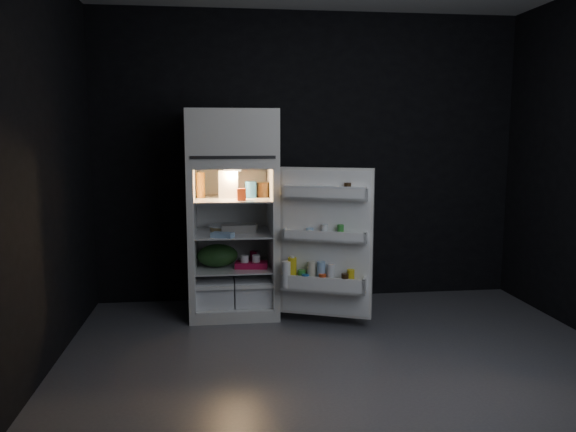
{
  "coord_description": "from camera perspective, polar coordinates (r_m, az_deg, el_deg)",
  "views": [
    {
      "loc": [
        -0.85,
        -3.58,
        1.56
      ],
      "look_at": [
        -0.29,
        1.0,
        0.9
      ],
      "focal_mm": 35.0,
      "sensor_mm": 36.0,
      "label": 1
    }
  ],
  "objects": [
    {
      "name": "amber_bottle",
      "position": [
        4.95,
        -8.87,
        3.13
      ],
      "size": [
        0.08,
        0.08,
        0.22
      ],
      "primitive_type": "cylinder",
      "rotation": [
        0.0,
        0.0,
        0.02
      ],
      "color": "#B56B1D",
      "rests_on": "refrigerator"
    },
    {
      "name": "egg_carton",
      "position": [
        4.89,
        -5.06,
        -1.3
      ],
      "size": [
        0.3,
        0.13,
        0.07
      ],
      "primitive_type": "cube",
      "rotation": [
        0.0,
        0.0,
        0.05
      ],
      "color": "gray",
      "rests_on": "refrigerator"
    },
    {
      "name": "mayo_jar",
      "position": [
        4.9,
        -3.8,
        2.68
      ],
      "size": [
        0.13,
        0.13,
        0.14
      ],
      "primitive_type": "cylinder",
      "rotation": [
        0.0,
        0.0,
        -0.39
      ],
      "color": "#1D5B9E",
      "rests_on": "refrigerator"
    },
    {
      "name": "refrigerator",
      "position": [
        4.94,
        -5.64,
        1.07
      ],
      "size": [
        0.76,
        0.71,
        1.78
      ],
      "color": "silver",
      "rests_on": "ground"
    },
    {
      "name": "flat_package",
      "position": [
        4.69,
        -6.66,
        -1.92
      ],
      "size": [
        0.2,
        0.16,
        0.04
      ],
      "primitive_type": "cube",
      "rotation": [
        0.0,
        0.0,
        -0.44
      ],
      "color": "#8BB1D6",
      "rests_on": "refrigerator"
    },
    {
      "name": "small_can_red",
      "position": [
        5.15,
        -3.5,
        -4.08
      ],
      "size": [
        0.07,
        0.07,
        0.09
      ],
      "primitive_type": "cylinder",
      "rotation": [
        0.0,
        0.0,
        0.05
      ],
      "color": "#AB0E36",
      "rests_on": "refrigerator"
    },
    {
      "name": "jam_jar",
      "position": [
        4.93,
        -2.58,
        2.67
      ],
      "size": [
        0.12,
        0.12,
        0.13
      ],
      "primitive_type": "cylinder",
      "rotation": [
        0.0,
        0.0,
        -0.1
      ],
      "color": "black",
      "rests_on": "refrigerator"
    },
    {
      "name": "fridge_door",
      "position": [
        4.55,
        3.71,
        -3.03
      ],
      "size": [
        0.74,
        0.45,
        1.22
      ],
      "color": "silver",
      "rests_on": "ground"
    },
    {
      "name": "small_carton",
      "position": [
        4.7,
        -4.76,
        2.2
      ],
      "size": [
        0.08,
        0.06,
        0.1
      ],
      "primitive_type": "cube",
      "rotation": [
        0.0,
        0.0,
        0.11
      ],
      "color": "#D84619",
      "rests_on": "refrigerator"
    },
    {
      "name": "milk_jug",
      "position": [
        4.92,
        -6.05,
        3.27
      ],
      "size": [
        0.17,
        0.17,
        0.24
      ],
      "primitive_type": "cube",
      "rotation": [
        0.0,
        0.0,
        -0.07
      ],
      "color": "white",
      "rests_on": "refrigerator"
    },
    {
      "name": "wall_front",
      "position": [
        2.07,
        17.22,
        1.89
      ],
      "size": [
        4.0,
        0.0,
        2.7
      ],
      "primitive_type": "cube",
      "color": "black",
      "rests_on": "ground"
    },
    {
      "name": "wall_back",
      "position": [
        5.35,
        2.14,
        5.89
      ],
      "size": [
        4.0,
        0.0,
        2.7
      ],
      "primitive_type": "cube",
      "color": "black",
      "rests_on": "ground"
    },
    {
      "name": "floor",
      "position": [
        4.0,
        6.03,
        -14.89
      ],
      "size": [
        4.0,
        3.4,
        0.0
      ],
      "primitive_type": "cube",
      "color": "#54545A",
      "rests_on": "ground"
    },
    {
      "name": "produce_bag",
      "position": [
        4.95,
        -7.18,
        -4.0
      ],
      "size": [
        0.43,
        0.4,
        0.2
      ],
      "primitive_type": "ellipsoid",
      "rotation": [
        0.0,
        0.0,
        -0.33
      ],
      "color": "#193815",
      "rests_on": "refrigerator"
    },
    {
      "name": "wrapped_pkg",
      "position": [
        5.08,
        -3.88,
        -1.05
      ],
      "size": [
        0.14,
        0.12,
        0.05
      ],
      "primitive_type": "cube",
      "rotation": [
        0.0,
        0.0,
        0.24
      ],
      "color": "beige",
      "rests_on": "refrigerator"
    },
    {
      "name": "wall_left",
      "position": [
        3.77,
        -24.86,
        4.17
      ],
      "size": [
        0.0,
        3.4,
        2.7
      ],
      "primitive_type": "cube",
      "color": "black",
      "rests_on": "ground"
    },
    {
      "name": "yogurt_tray",
      "position": [
        4.9,
        -3.73,
        -4.96
      ],
      "size": [
        0.3,
        0.19,
        0.05
      ],
      "primitive_type": "cube",
      "rotation": [
        0.0,
        0.0,
        -0.13
      ],
      "color": "#AB0E36",
      "rests_on": "refrigerator"
    },
    {
      "name": "small_can_silver",
      "position": [
        5.16,
        -3.22,
        -4.05
      ],
      "size": [
        0.07,
        0.07,
        0.09
      ],
      "primitive_type": "cylinder",
      "rotation": [
        0.0,
        0.0,
        0.04
      ],
      "color": "silver",
      "rests_on": "refrigerator"
    },
    {
      "name": "pie",
      "position": [
        5.03,
        -6.35,
        -1.23
      ],
      "size": [
        0.36,
        0.36,
        0.04
      ],
      "primitive_type": "cylinder",
      "rotation": [
        0.0,
        0.0,
        -0.38
      ],
      "color": "tan",
      "rests_on": "refrigerator"
    }
  ]
}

